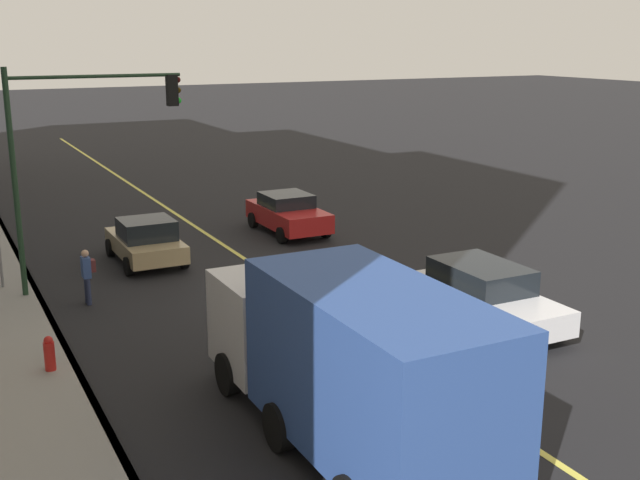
% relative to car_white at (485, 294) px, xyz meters
% --- Properties ---
extents(ground, '(200.00, 200.00, 0.00)m').
position_rel_car_white_xyz_m(ground, '(5.06, 3.26, -0.81)').
color(ground, black).
extents(curb_edge, '(80.00, 0.16, 0.15)m').
position_rel_car_white_xyz_m(curb_edge, '(5.06, 10.07, -0.74)').
color(curb_edge, slate).
rests_on(curb_edge, ground).
extents(lane_stripe_center, '(80.00, 0.16, 0.01)m').
position_rel_car_white_xyz_m(lane_stripe_center, '(5.06, 3.26, -0.81)').
color(lane_stripe_center, '#D8CC4C').
rests_on(lane_stripe_center, ground).
extents(car_white, '(4.66, 2.04, 1.58)m').
position_rel_car_white_xyz_m(car_white, '(0.00, 0.00, 0.00)').
color(car_white, silver).
rests_on(car_white, ground).
extents(car_tan, '(3.86, 2.00, 1.51)m').
position_rel_car_white_xyz_m(car_tan, '(9.69, 6.30, -0.07)').
color(car_tan, tan).
rests_on(car_tan, ground).
extents(car_red, '(4.14, 2.00, 1.49)m').
position_rel_car_white_xyz_m(car_red, '(11.35, 0.37, -0.05)').
color(car_red, red).
rests_on(car_red, ground).
extents(truck_blue, '(7.74, 2.60, 3.26)m').
position_rel_car_white_xyz_m(truck_blue, '(-3.97, 6.25, 0.91)').
color(truck_blue, silver).
rests_on(truck_blue, ground).
extents(pedestrian_with_backpack, '(0.37, 0.36, 1.57)m').
position_rel_car_white_xyz_m(pedestrian_with_backpack, '(6.31, 8.85, 0.09)').
color(pedestrian_with_backpack, '#262D4C').
rests_on(pedestrian_with_backpack, ground).
extents(traffic_light_mast, '(0.28, 4.90, 6.50)m').
position_rel_car_white_xyz_m(traffic_light_mast, '(7.48, 8.62, 3.65)').
color(traffic_light_mast, '#1E3823').
rests_on(traffic_light_mast, ground).
extents(fire_hydrant, '(0.24, 0.24, 0.94)m').
position_rel_car_white_xyz_m(fire_hydrant, '(1.70, 10.59, -0.35)').
color(fire_hydrant, red).
rests_on(fire_hydrant, ground).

